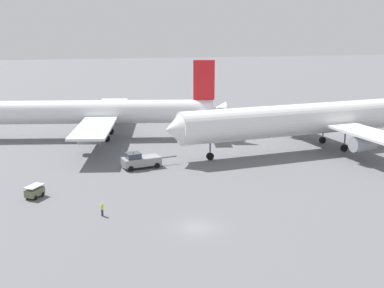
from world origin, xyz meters
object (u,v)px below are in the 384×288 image
airliner_at_gate_left (94,113)px  airliner_being_pushed (320,118)px  ground_crew_wing_walker_right (102,209)px  gse_baggage_cart_near_cluster (35,192)px  pushback_tug (140,160)px

airliner_at_gate_left → airliner_being_pushed: (41.70, -18.20, 0.46)m
airliner_being_pushed → ground_crew_wing_walker_right: size_ratio=35.71×
gse_baggage_cart_near_cluster → ground_crew_wing_walker_right: 12.36m
pushback_tug → airliner_being_pushed: bearing=8.7°
airliner_being_pushed → gse_baggage_cart_near_cluster: size_ratio=19.29×
airliner_at_gate_left → pushback_tug: airliner_at_gate_left is taller
pushback_tug → gse_baggage_cart_near_cluster: size_ratio=3.04×
airliner_at_gate_left → ground_crew_wing_walker_right: size_ratio=32.83×
airliner_at_gate_left → pushback_tug: (6.89, -23.55, -4.18)m
airliner_being_pushed → gse_baggage_cart_near_cluster: (-50.56, -16.50, -5.04)m
gse_baggage_cart_near_cluster → airliner_at_gate_left: bearing=75.7°
gse_baggage_cart_near_cluster → ground_crew_wing_walker_right: (8.82, -8.66, 0.02)m
pushback_tug → gse_baggage_cart_near_cluster: bearing=-144.7°
airliner_at_gate_left → ground_crew_wing_walker_right: airliner_at_gate_left is taller
airliner_being_pushed → gse_baggage_cart_near_cluster: bearing=-161.9°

